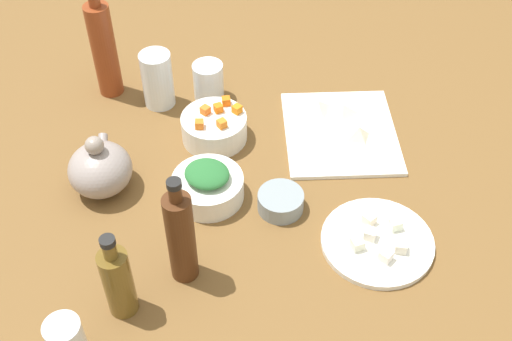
{
  "coord_description": "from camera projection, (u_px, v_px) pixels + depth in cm",
  "views": [
    {
      "loc": [
        -92.5,
        4.07,
        101.59
      ],
      "look_at": [
        0.0,
        0.0,
        8.0
      ],
      "focal_mm": 45.01,
      "sensor_mm": 36.0,
      "label": 1
    }
  ],
  "objects": [
    {
      "name": "bowl_small_side",
      "position": [
        281.0,
        202.0,
        1.3
      ],
      "size": [
        9.38,
        9.38,
        3.96
      ],
      "primitive_type": "cylinder",
      "color": "gray",
      "rests_on": "tabletop"
    },
    {
      "name": "tofu_cube_0",
      "position": [
        370.0,
        234.0,
        1.23
      ],
      "size": [
        2.92,
        2.92,
        2.2
      ],
      "primitive_type": "cube",
      "rotation": [
        0.0,
        0.0,
        1.14
      ],
      "color": "white",
      "rests_on": "plate_tofu"
    },
    {
      "name": "teapot",
      "position": [
        100.0,
        168.0,
        1.31
      ],
      "size": [
        15.32,
        13.12,
        13.85
      ],
      "color": "gray",
      "rests_on": "tabletop"
    },
    {
      "name": "carrot_cube_1",
      "position": [
        237.0,
        109.0,
        1.42
      ],
      "size": [
        2.55,
        2.55,
        1.8
      ],
      "primitive_type": "cube",
      "rotation": [
        0.0,
        0.0,
        2.35
      ],
      "color": "orange",
      "rests_on": "bowl_carrots"
    },
    {
      "name": "dumpling_0",
      "position": [
        318.0,
        105.0,
        1.51
      ],
      "size": [
        6.71,
        6.75,
        2.28
      ],
      "primitive_type": "pyramid",
      "rotation": [
        0.0,
        0.0,
        4.91
      ],
      "color": "beige",
      "rests_on": "cutting_board"
    },
    {
      "name": "bottle_0",
      "position": [
        104.0,
        49.0,
        1.49
      ],
      "size": [
        5.81,
        5.81,
        27.45
      ],
      "color": "maroon",
      "rests_on": "tabletop"
    },
    {
      "name": "drinking_glass_1",
      "position": [
        157.0,
        79.0,
        1.5
      ],
      "size": [
        7.33,
        7.33,
        13.85
      ],
      "primitive_type": "cylinder",
      "color": "white",
      "rests_on": "tabletop"
    },
    {
      "name": "tofu_cube_3",
      "position": [
        369.0,
        219.0,
        1.26
      ],
      "size": [
        3.09,
        3.09,
        2.2
      ],
      "primitive_type": "cube",
      "rotation": [
        0.0,
        0.0,
        2.25
      ],
      "color": "#FBE9CE",
      "rests_on": "plate_tofu"
    },
    {
      "name": "carrot_cube_4",
      "position": [
        226.0,
        101.0,
        1.44
      ],
      "size": [
        2.04,
        2.04,
        1.8
      ],
      "primitive_type": "cube",
      "rotation": [
        0.0,
        0.0,
        1.71
      ],
      "color": "orange",
      "rests_on": "bowl_carrots"
    },
    {
      "name": "chopped_greens_mound",
      "position": [
        207.0,
        174.0,
        1.29
      ],
      "size": [
        12.24,
        12.47,
        2.82
      ],
      "primitive_type": "ellipsoid",
      "rotation": [
        0.0,
        0.0,
        0.99
      ],
      "color": "#296C33",
      "rests_on": "bowl_greens"
    },
    {
      "name": "dumpling_1",
      "position": [
        359.0,
        132.0,
        1.44
      ],
      "size": [
        5.71,
        5.71,
        3.14
      ],
      "primitive_type": "pyramid",
      "rotation": [
        0.0,
        0.0,
        0.42
      ],
      "color": "beige",
      "rests_on": "cutting_board"
    },
    {
      "name": "bowl_greens",
      "position": [
        208.0,
        188.0,
        1.31
      ],
      "size": [
        14.73,
        14.73,
        5.3
      ],
      "primitive_type": "cylinder",
      "color": "white",
      "rests_on": "tabletop"
    },
    {
      "name": "cutting_board",
      "position": [
        340.0,
        133.0,
        1.47
      ],
      "size": [
        28.5,
        25.21,
        1.0
      ],
      "primitive_type": "cube",
      "rotation": [
        0.0,
        0.0,
        -0.0
      ],
      "color": "white",
      "rests_on": "tabletop"
    },
    {
      "name": "carrot_cube_3",
      "position": [
        199.0,
        124.0,
        1.39
      ],
      "size": [
        1.86,
        1.86,
        1.8
      ],
      "primitive_type": "cube",
      "rotation": [
        0.0,
        0.0,
        3.11
      ],
      "color": "orange",
      "rests_on": "bowl_carrots"
    },
    {
      "name": "plate_tofu",
      "position": [
        377.0,
        242.0,
        1.24
      ],
      "size": [
        21.89,
        21.89,
        1.2
      ],
      "primitive_type": "cylinder",
      "color": "white",
      "rests_on": "tabletop"
    },
    {
      "name": "tofu_cube_5",
      "position": [
        357.0,
        244.0,
        1.22
      ],
      "size": [
        2.8,
        2.8,
        2.2
      ],
      "primitive_type": "cube",
      "rotation": [
        0.0,
        0.0,
        0.33
      ],
      "color": "silver",
      "rests_on": "plate_tofu"
    },
    {
      "name": "tofu_cube_4",
      "position": [
        401.0,
        247.0,
        1.21
      ],
      "size": [
        2.59,
        2.59,
        2.2
      ],
      "primitive_type": "cube",
      "rotation": [
        0.0,
        0.0,
        2.94
      ],
      "color": "silver",
      "rests_on": "plate_tofu"
    },
    {
      "name": "bottle_1",
      "position": [
        118.0,
        281.0,
        1.09
      ],
      "size": [
        5.22,
        5.22,
        19.36
      ],
      "color": "brown",
      "rests_on": "tabletop"
    },
    {
      "name": "carrot_cube_0",
      "position": [
        222.0,
        124.0,
        1.39
      ],
      "size": [
        2.48,
        2.48,
        1.8
      ],
      "primitive_type": "cube",
      "rotation": [
        0.0,
        0.0,
        2.13
      ],
      "color": "orange",
      "rests_on": "bowl_carrots"
    },
    {
      "name": "carrot_cube_5",
      "position": [
        218.0,
        108.0,
        1.43
      ],
      "size": [
        2.32,
        2.32,
        1.8
      ],
      "primitive_type": "cube",
      "rotation": [
        0.0,
        0.0,
        0.36
      ],
      "color": "orange",
      "rests_on": "bowl_carrots"
    },
    {
      "name": "bottle_2",
      "position": [
        181.0,
        236.0,
        1.12
      ],
      "size": [
        5.1,
        5.1,
        24.56
      ],
      "color": "#4C2812",
      "rests_on": "tabletop"
    },
    {
      "name": "dumpling_2",
      "position": [
        342.0,
        109.0,
        1.5
      ],
      "size": [
        6.1,
        6.15,
        2.17
      ],
      "primitive_type": "pyramid",
      "rotation": [
        0.0,
        0.0,
        1.45
      ],
      "color": "beige",
      "rests_on": "cutting_board"
    },
    {
      "name": "carrot_cube_2",
      "position": [
        205.0,
        110.0,
        1.42
      ],
      "size": [
        2.54,
        2.54,
        1.8
      ],
      "primitive_type": "cube",
      "rotation": [
        0.0,
        0.0,
        0.81
      ],
      "color": "orange",
      "rests_on": "bowl_carrots"
    },
    {
      "name": "drinking_glass_0",
      "position": [
        208.0,
        81.0,
        1.53
      ],
      "size": [
        7.31,
        7.31,
        9.26
      ],
      "primitive_type": "cylinder",
      "color": "white",
      "rests_on": "tabletop"
    },
    {
      "name": "bowl_carrots",
      "position": [
        214.0,
        128.0,
        1.44
      ],
      "size": [
        14.71,
        14.71,
        6.07
      ],
      "primitive_type": "cylinder",
      "color": "white",
      "rests_on": "tabletop"
    },
    {
      "name": "tabletop",
      "position": [
        256.0,
        192.0,
        1.36
      ],
      "size": [
        190.0,
        190.0,
        3.0
      ],
      "primitive_type": "cube",
      "color": "brown",
      "rests_on": "ground"
    },
    {
      "name": "tofu_cube_2",
      "position": [
        386.0,
        256.0,
        1.2
      ],
      "size": [
        3.11,
        3.11,
        2.2
      ],
      "primitive_type": "cube",
      "rotation": [
        0.0,
        0.0,
        0.8
      ],
      "color": "white",
      "rests_on": "plate_tofu"
    },
    {
      "name": "tofu_cube_1",
      "position": [
        395.0,
        224.0,
        1.25
      ],
      "size": [
        2.68,
        2.68,
        2.2
      ],
      "primitive_type": "cube",
      "rotation": [
        0.0,
        0.0,
        1.82
      ],
      "color": "white",
      "rests_on": "plate_tofu"
    }
  ]
}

